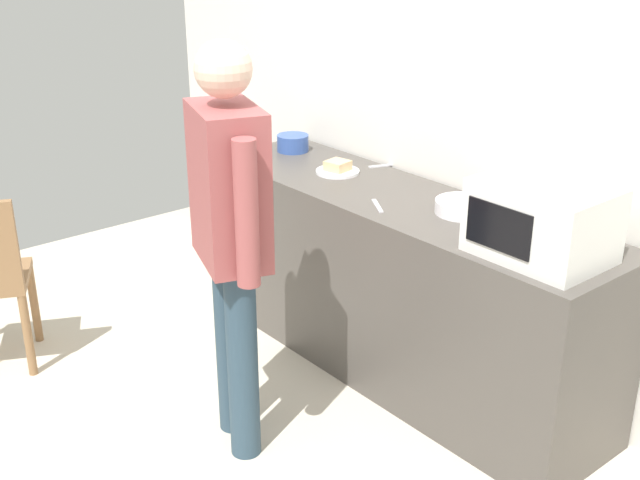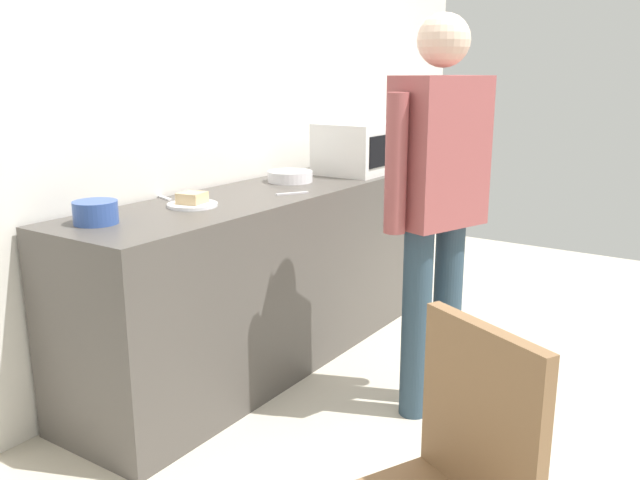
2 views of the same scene
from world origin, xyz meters
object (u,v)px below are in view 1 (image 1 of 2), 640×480
Objects in this scene: sandwich_plate at (338,169)px; cereal_bowl at (293,143)px; microwave at (542,221)px; spoon_utensil at (384,166)px; person_standing at (230,224)px; fork_utensil at (377,206)px; salad_bowl at (463,207)px.

sandwich_plate is 0.48m from cereal_bowl.
microwave is at bearing -4.23° from sandwich_plate.
cereal_bowl is 0.58m from spoon_utensil.
microwave is at bearing 46.51° from person_standing.
fork_utensil is 1.00× the size of spoon_utensil.
microwave is 2.20× the size of sandwich_plate.
fork_utensil is at bearing -173.31° from microwave.
sandwich_plate is 1.10m from person_standing.
fork_utensil is 0.10× the size of person_standing.
salad_bowl is (-0.51, 0.14, -0.12)m from microwave.
microwave is 2.00× the size of salad_bowl.
salad_bowl is 0.14× the size of person_standing.
sandwich_plate is 1.27× the size of cereal_bowl.
person_standing is at bearing -107.70° from salad_bowl.
sandwich_plate is 0.81m from salad_bowl.
salad_bowl reaches higher than spoon_utensil.
microwave is 1.81m from cereal_bowl.
fork_utensil is (-0.82, -0.10, -0.15)m from microwave.
spoon_utensil is 1.32m from person_standing.
microwave is 2.94× the size of spoon_utensil.
cereal_bowl reaches higher than spoon_utensil.
person_standing is (-0.02, -0.79, 0.10)m from fork_utensil.
microwave is at bearing -16.11° from spoon_utensil.
sandwich_plate reaches higher than salad_bowl.
sandwich_plate is (-1.33, 0.10, -0.13)m from microwave.
spoon_utensil is (0.07, 0.26, -0.02)m from sandwich_plate.
spoon_utensil is at bearing 133.47° from fork_utensil.
cereal_bowl is at bearing 171.16° from sandwich_plate.
person_standing is (-0.33, -1.03, 0.07)m from salad_bowl.
salad_bowl is 1.08m from person_standing.
salad_bowl is at bearing -1.36° from cereal_bowl.
salad_bowl is 0.77m from spoon_utensil.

